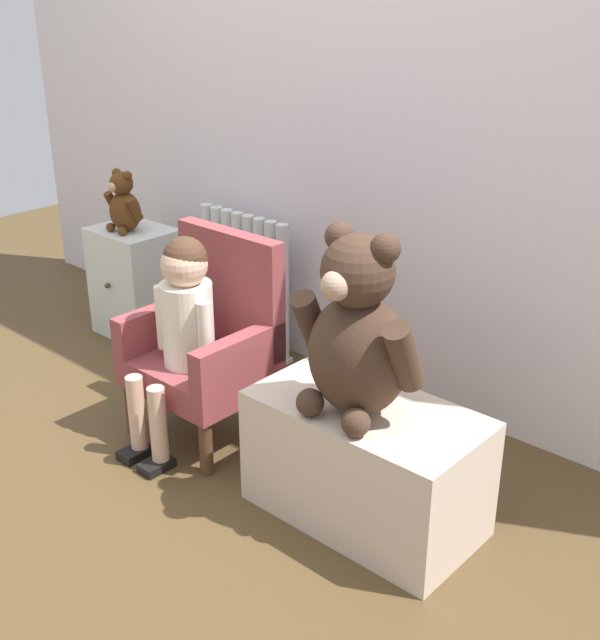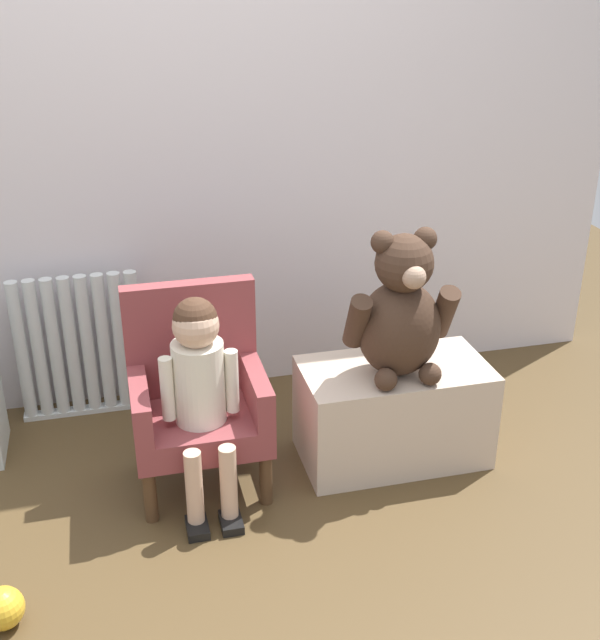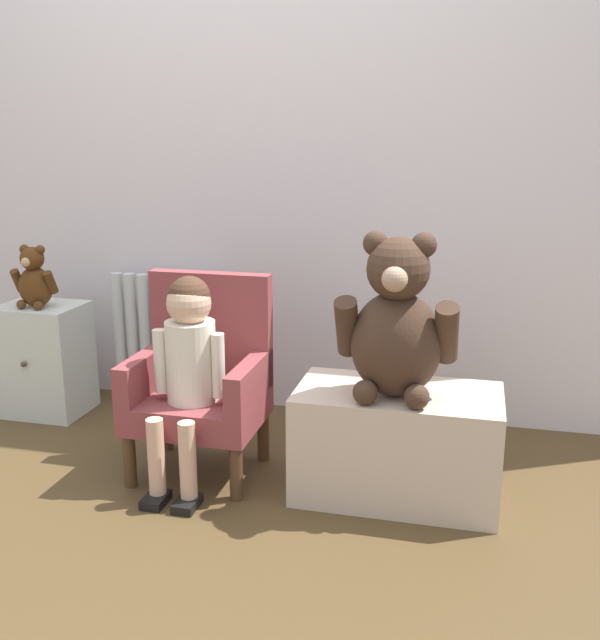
# 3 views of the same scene
# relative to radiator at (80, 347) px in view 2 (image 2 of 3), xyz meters

# --- Properties ---
(ground_plane) EXTENTS (6.00, 6.00, 0.00)m
(ground_plane) POSITION_rel_radiator_xyz_m (0.36, -1.06, -0.29)
(ground_plane) COLOR #4D3A20
(back_wall) EXTENTS (3.80, 0.05, 2.40)m
(back_wall) POSITION_rel_radiator_xyz_m (0.36, 0.12, 0.91)
(back_wall) COLOR silver
(back_wall) RESTS_ON ground_plane
(radiator) EXTENTS (0.50, 0.05, 0.59)m
(radiator) POSITION_rel_radiator_xyz_m (0.00, 0.00, 0.00)
(radiator) COLOR silver
(radiator) RESTS_ON ground_plane
(child_armchair) EXTENTS (0.45, 0.37, 0.70)m
(child_armchair) POSITION_rel_radiator_xyz_m (0.39, -0.55, 0.04)
(child_armchair) COLOR brown
(child_armchair) RESTS_ON ground_plane
(child_figure) EXTENTS (0.25, 0.35, 0.72)m
(child_figure) POSITION_rel_radiator_xyz_m (0.39, -0.66, 0.18)
(child_figure) COLOR silver
(child_figure) RESTS_ON ground_plane
(low_bench) EXTENTS (0.67, 0.36, 0.37)m
(low_bench) POSITION_rel_radiator_xyz_m (1.09, -0.59, -0.11)
(low_bench) COLOR beige
(low_bench) RESTS_ON ground_plane
(large_teddy_bear) EXTENTS (0.38, 0.27, 0.52)m
(large_teddy_bear) POSITION_rel_radiator_xyz_m (1.08, -0.63, 0.31)
(large_teddy_bear) COLOR #412C1F
(large_teddy_bear) RESTS_ON low_bench
(toy_ball) EXTENTS (0.12, 0.12, 0.12)m
(toy_ball) POSITION_rel_radiator_xyz_m (-0.23, -1.11, -0.23)
(toy_ball) COLOR gold
(toy_ball) RESTS_ON ground_plane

